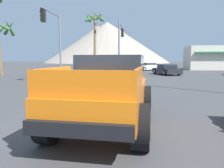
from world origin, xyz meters
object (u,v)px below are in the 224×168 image
object	(u,v)px
parked_car_dark	(167,69)
traffic_light_main	(121,39)
palm_tree_leaning	(0,34)
orange_pickup_truck	(109,85)
parked_car_silver	(95,69)
palm_tree_short	(94,27)
parked_car_white	(148,67)
traffic_light_crosswalk	(53,32)

from	to	relation	value
parked_car_dark	traffic_light_main	xyz separation A→B (m)	(-5.00, -3.02, 3.22)
palm_tree_leaning	orange_pickup_truck	bearing A→B (deg)	-48.02
parked_car_silver	palm_tree_short	distance (m)	7.47
traffic_light_main	palm_tree_leaning	xyz separation A→B (m)	(-12.02, -1.95, 0.50)
parked_car_white	traffic_light_main	bearing A→B (deg)	128.90
palm_tree_short	palm_tree_leaning	bearing A→B (deg)	-127.78
palm_tree_short	palm_tree_leaning	world-z (taller)	palm_tree_short
traffic_light_crosswalk	palm_tree_leaning	distance (m)	8.14
parked_car_dark	palm_tree_leaning	bearing A→B (deg)	177.34
orange_pickup_truck	palm_tree_short	bearing A→B (deg)	105.82
parked_car_dark	orange_pickup_truck	bearing A→B (deg)	-119.81
parked_car_white	orange_pickup_truck	bearing A→B (deg)	139.17
traffic_light_main	palm_tree_short	world-z (taller)	palm_tree_short
orange_pickup_truck	traffic_light_main	size ratio (longest dim) A/B	0.89
parked_car_white	traffic_light_main	world-z (taller)	traffic_light_main
orange_pickup_truck	palm_tree_short	xyz separation A→B (m)	(-5.64, 24.53, 5.13)
palm_tree_leaning	parked_car_dark	bearing A→B (deg)	16.28
parked_car_white	traffic_light_crosswalk	bearing A→B (deg)	119.53
orange_pickup_truck	traffic_light_crosswalk	bearing A→B (deg)	121.83
parked_car_white	palm_tree_short	bearing A→B (deg)	85.69
traffic_light_crosswalk	parked_car_silver	bearing A→B (deg)	170.51
traffic_light_main	traffic_light_crosswalk	distance (m)	7.49
parked_car_white	traffic_light_crosswalk	world-z (taller)	traffic_light_crosswalk
parked_car_dark	traffic_light_crosswalk	size ratio (longest dim) A/B	0.83
traffic_light_main	traffic_light_crosswalk	xyz separation A→B (m)	(-4.83, -5.73, 0.08)
parked_car_white	palm_tree_leaning	distance (m)	21.49
traffic_light_crosswalk	palm_tree_short	world-z (taller)	palm_tree_short
traffic_light_crosswalk	parked_car_dark	bearing A→B (deg)	131.67
traffic_light_main	parked_car_white	bearing A→B (deg)	-14.14
parked_car_silver	parked_car_white	bearing A→B (deg)	-116.51
traffic_light_crosswalk	orange_pickup_truck	bearing A→B (deg)	28.95
palm_tree_short	palm_tree_leaning	size ratio (longest dim) A/B	1.44
parked_car_silver	palm_tree_leaning	world-z (taller)	palm_tree_leaning
palm_tree_short	parked_car_silver	bearing A→B (deg)	-77.76
traffic_light_crosswalk	palm_tree_leaning	bearing A→B (deg)	-117.73
traffic_light_crosswalk	palm_tree_short	xyz separation A→B (m)	(0.41, 13.59, 2.28)
parked_car_white	palm_tree_leaning	xyz separation A→B (m)	(-15.23, -14.70, 3.71)
traffic_light_main	parked_car_silver	bearing A→B (deg)	48.12
parked_car_dark	traffic_light_main	distance (m)	6.67
parked_car_white	parked_car_silver	distance (m)	11.74
parked_car_dark	palm_tree_short	world-z (taller)	palm_tree_short
parked_car_silver	parked_car_dark	bearing A→B (deg)	-172.45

